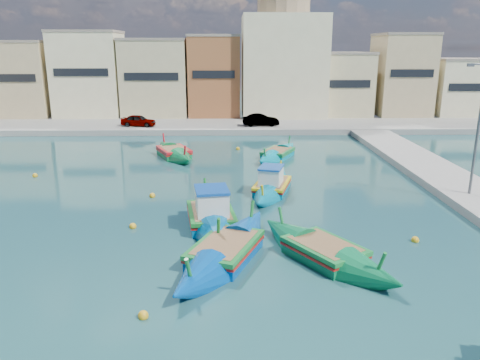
# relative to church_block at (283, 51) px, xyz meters

# --- Properties ---
(ground) EXTENTS (160.00, 160.00, 0.00)m
(ground) POSITION_rel_church_block_xyz_m (-10.00, -40.00, -8.41)
(ground) COLOR #173946
(ground) RESTS_ON ground
(north_quay) EXTENTS (80.00, 8.00, 0.60)m
(north_quay) POSITION_rel_church_block_xyz_m (-10.00, -8.00, -8.11)
(north_quay) COLOR gray
(north_quay) RESTS_ON ground
(north_townhouses) EXTENTS (83.20, 7.87, 10.19)m
(north_townhouses) POSITION_rel_church_block_xyz_m (-3.32, -0.64, -3.41)
(north_townhouses) COLOR #C3B687
(north_townhouses) RESTS_ON ground
(church_block) EXTENTS (10.00, 10.00, 19.10)m
(church_block) POSITION_rel_church_block_xyz_m (0.00, 0.00, 0.00)
(church_block) COLOR beige
(church_block) RESTS_ON ground
(quay_street_lamp) EXTENTS (1.18, 0.16, 8.00)m
(quay_street_lamp) POSITION_rel_church_block_xyz_m (7.44, -34.00, -4.07)
(quay_street_lamp) COLOR #595B60
(quay_street_lamp) RESTS_ON ground
(parked_cars) EXTENTS (34.75, 2.31, 1.29)m
(parked_cars) POSITION_rel_church_block_xyz_m (-18.61, -9.50, -7.19)
(parked_cars) COLOR #4C1919
(parked_cars) RESTS_ON north_quay
(luzzu_turquoise_cabin) EXTENTS (4.06, 8.59, 2.70)m
(luzzu_turquoise_cabin) POSITION_rel_church_block_xyz_m (-3.93, -31.81, -8.08)
(luzzu_turquoise_cabin) COLOR #007497
(luzzu_turquoise_cabin) RESTS_ON ground
(luzzu_blue_cabin) EXTENTS (3.45, 9.20, 3.18)m
(luzzu_blue_cabin) POSITION_rel_church_block_xyz_m (-7.55, -37.46, -8.02)
(luzzu_blue_cabin) COLOR #005E98
(luzzu_blue_cabin) RESTS_ON ground
(luzzu_cyan_mid) EXTENTS (5.20, 7.96, 2.35)m
(luzzu_cyan_mid) POSITION_rel_church_block_xyz_m (-2.63, -22.16, -8.16)
(luzzu_cyan_mid) COLOR #008AA2
(luzzu_cyan_mid) RESTS_ON ground
(luzzu_green) EXTENTS (5.21, 8.33, 2.58)m
(luzzu_green) POSITION_rel_church_block_xyz_m (-11.27, -21.74, -8.13)
(luzzu_green) COLOR #0B753B
(luzzu_green) RESTS_ON ground
(luzzu_blue_south) EXTENTS (5.61, 9.64, 2.75)m
(luzzu_blue_south) POSITION_rel_church_block_xyz_m (-6.79, -41.49, -8.12)
(luzzu_blue_south) COLOR #00479F
(luzzu_blue_south) RESTS_ON ground
(luzzu_cyan_south) EXTENTS (6.29, 8.15, 2.60)m
(luzzu_cyan_south) POSITION_rel_church_block_xyz_m (-2.55, -41.68, -8.13)
(luzzu_cyan_south) COLOR #0A6E3F
(luzzu_cyan_south) RESTS_ON ground
(mooring_buoys) EXTENTS (22.78, 27.33, 0.36)m
(mooring_buoys) POSITION_rel_church_block_xyz_m (-9.41, -33.91, -8.33)
(mooring_buoys) COLOR gold
(mooring_buoys) RESTS_ON ground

